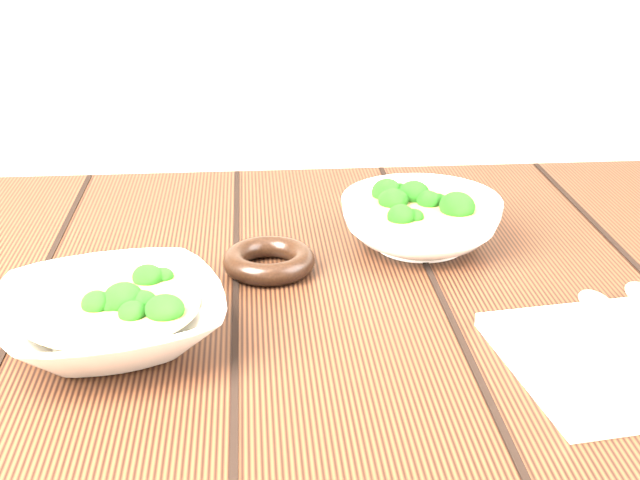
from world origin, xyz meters
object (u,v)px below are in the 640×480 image
Objects in this scene: table at (260,405)px; soup_bowl_front at (111,317)px; soup_bowl_back at (421,220)px; trivet at (269,261)px.

soup_bowl_front is at bearing -149.98° from table.
soup_bowl_front is (-0.13, -0.07, 0.15)m from table.
soup_bowl_back is (0.18, 0.12, 0.15)m from table.
soup_bowl_front is 0.20m from trivet.
soup_bowl_back is (0.31, 0.19, 0.00)m from soup_bowl_front.
table is 0.15m from trivet.
table is at bearing -102.06° from trivet.
trivet is at bearing -162.13° from soup_bowl_back.
soup_bowl_front is 0.37m from soup_bowl_back.
table is 0.21m from soup_bowl_front.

